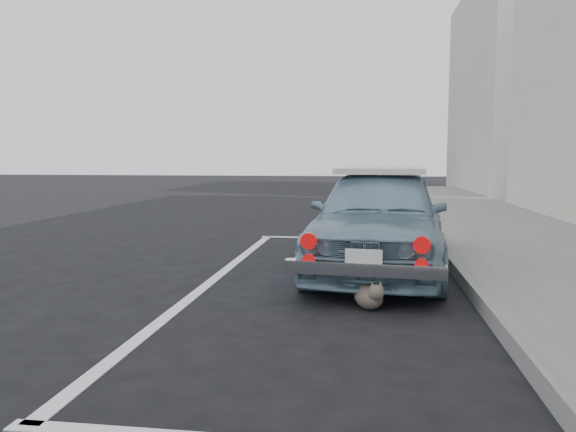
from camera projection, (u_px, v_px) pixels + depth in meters
name	position (u px, v px, depth m)	size (l,w,h in m)	color
ground	(224.00, 396.00, 3.23)	(80.00, 80.00, 0.00)	black
building_far	(513.00, 89.00, 21.64)	(3.50, 10.00, 8.00)	#B9B2A8
pline_front	(349.00, 238.00, 9.57)	(3.00, 0.12, 0.01)	silver
pline_side	(213.00, 280.00, 6.31)	(0.12, 7.00, 0.01)	silver
retro_coupe	(380.00, 218.00, 6.76)	(1.87, 3.90, 1.28)	#7696A9
cat	(369.00, 295.00, 5.08)	(0.36, 0.51, 0.29)	#7A6E5D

